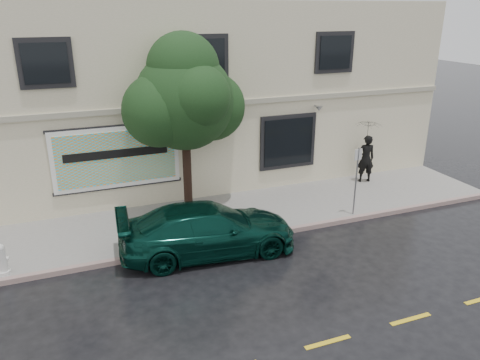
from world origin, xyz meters
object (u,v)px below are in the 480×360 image
object	(u,v)px
pedestrian	(366,159)
street_tree	(184,101)
fire_hydrant	(2,259)
car	(208,229)

from	to	relation	value
pedestrian	street_tree	size ratio (longest dim) A/B	0.35
street_tree	fire_hydrant	world-z (taller)	street_tree
pedestrian	street_tree	xyz separation A→B (m)	(-7.35, -0.09, 2.82)
car	fire_hydrant	xyz separation A→B (m)	(-5.48, 0.60, -0.17)
car	street_tree	size ratio (longest dim) A/B	0.94
car	pedestrian	bearing A→B (deg)	-63.21
car	fire_hydrant	world-z (taller)	car
street_tree	pedestrian	bearing A→B (deg)	0.73
street_tree	car	bearing A→B (deg)	-94.07
street_tree	fire_hydrant	distance (m)	7.03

